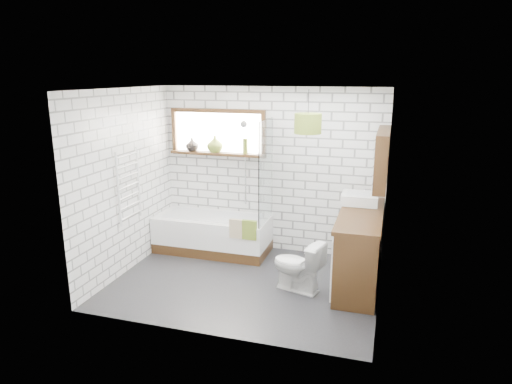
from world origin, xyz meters
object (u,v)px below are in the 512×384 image
(bathtub, at_px, (213,234))
(vanity, at_px, (360,248))
(basin, at_px, (360,199))
(pendant, at_px, (308,124))
(toilet, at_px, (297,265))

(bathtub, height_order, vanity, vanity)
(basin, relative_size, pendant, 1.47)
(vanity, xyz_separation_m, toilet, (-0.73, -0.45, -0.15))
(vanity, bearing_deg, toilet, -148.52)
(toilet, distance_m, pendant, 1.78)
(bathtub, bearing_deg, vanity, -12.06)
(toilet, relative_size, pendant, 2.04)
(vanity, distance_m, basin, 0.69)
(vanity, height_order, pendant, pendant)
(basin, xyz_separation_m, toilet, (-0.67, -0.85, -0.70))
(vanity, relative_size, toilet, 2.54)
(toilet, bearing_deg, basin, 158.12)
(bathtub, height_order, toilet, toilet)
(vanity, xyz_separation_m, basin, (-0.06, 0.40, 0.55))
(basin, bearing_deg, pendant, -131.84)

